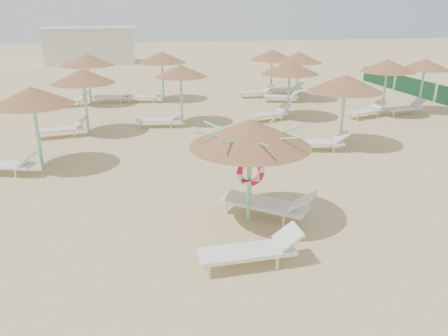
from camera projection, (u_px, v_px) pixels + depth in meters
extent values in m
plane|color=tan|center=(251.00, 224.00, 10.66)|extent=(120.00, 120.00, 0.00)
cylinder|color=#7EDAB5|center=(249.00, 180.00, 10.49)|extent=(0.11, 0.11, 2.15)
cone|color=#9A663D|center=(250.00, 133.00, 10.09)|extent=(2.87, 2.87, 0.65)
cylinder|color=#7EDAB5|center=(250.00, 143.00, 10.17)|extent=(0.20, 0.20, 0.12)
cylinder|color=#7EDAB5|center=(277.00, 133.00, 10.24)|extent=(1.30, 0.04, 0.33)
cylinder|color=#7EDAB5|center=(264.00, 129.00, 10.63)|extent=(0.95, 0.95, 0.33)
cylinder|color=#7EDAB5|center=(243.00, 128.00, 10.71)|extent=(0.04, 1.30, 0.33)
cylinder|color=#7EDAB5|center=(226.00, 131.00, 10.44)|extent=(0.95, 0.95, 0.33)
cylinder|color=#7EDAB5|center=(222.00, 137.00, 9.97)|extent=(1.30, 0.04, 0.33)
cylinder|color=#7EDAB5|center=(235.00, 142.00, 9.58)|extent=(0.95, 0.95, 0.33)
cylinder|color=#7EDAB5|center=(258.00, 143.00, 9.50)|extent=(0.04, 1.30, 0.33)
cylinder|color=#7EDAB5|center=(276.00, 139.00, 9.77)|extent=(0.95, 0.95, 0.33)
torus|color=red|center=(250.00, 173.00, 10.32)|extent=(0.69, 0.15, 0.69)
cylinder|color=silver|center=(209.00, 272.00, 8.47)|extent=(0.06, 0.06, 0.29)
cylinder|color=silver|center=(204.00, 258.00, 8.94)|extent=(0.06, 0.06, 0.29)
cylinder|color=silver|center=(277.00, 263.00, 8.77)|extent=(0.06, 0.06, 0.29)
cylinder|color=silver|center=(269.00, 250.00, 9.24)|extent=(0.06, 0.06, 0.29)
cube|color=silver|center=(247.00, 252.00, 8.82)|extent=(1.97, 0.67, 0.08)
cube|color=silver|center=(288.00, 236.00, 8.92)|extent=(0.51, 0.63, 0.38)
cylinder|color=silver|center=(226.00, 208.00, 11.12)|extent=(0.07, 0.07, 0.32)
cylinder|color=silver|center=(236.00, 200.00, 11.60)|extent=(0.07, 0.07, 0.32)
cylinder|color=silver|center=(283.00, 221.00, 10.46)|extent=(0.07, 0.07, 0.32)
cylinder|color=silver|center=(291.00, 212.00, 10.93)|extent=(0.07, 0.07, 0.32)
cube|color=silver|center=(264.00, 204.00, 10.90)|extent=(2.13, 1.93, 0.09)
cube|color=silver|center=(302.00, 201.00, 10.38)|extent=(0.86, 0.88, 0.42)
cylinder|color=#7EDAB5|center=(38.00, 134.00, 14.03)|extent=(0.11, 0.11, 2.30)
cone|color=#9A663D|center=(32.00, 96.00, 13.60)|extent=(2.55, 2.55, 0.57)
cylinder|color=#7EDAB5|center=(33.00, 103.00, 13.68)|extent=(0.20, 0.20, 0.12)
cylinder|color=silver|center=(15.00, 174.00, 13.50)|extent=(0.06, 0.06, 0.28)
cylinder|color=silver|center=(24.00, 168.00, 13.97)|extent=(0.06, 0.06, 0.28)
cube|color=silver|center=(2.00, 165.00, 13.73)|extent=(2.00, 1.20, 0.08)
cube|color=silver|center=(27.00, 159.00, 13.56)|extent=(0.65, 0.72, 0.36)
cylinder|color=#7EDAB5|center=(86.00, 106.00, 17.97)|extent=(0.11, 0.11, 2.30)
cone|color=#9A663D|center=(83.00, 76.00, 17.54)|extent=(2.55, 2.55, 0.57)
cylinder|color=#7EDAB5|center=(83.00, 82.00, 17.63)|extent=(0.20, 0.20, 0.12)
cylinder|color=silver|center=(39.00, 138.00, 17.25)|extent=(0.06, 0.06, 0.28)
cylinder|color=silver|center=(39.00, 134.00, 17.68)|extent=(0.06, 0.06, 0.28)
cylinder|color=silver|center=(74.00, 134.00, 17.70)|extent=(0.06, 0.06, 0.28)
cylinder|color=silver|center=(74.00, 131.00, 18.14)|extent=(0.06, 0.06, 0.28)
cube|color=silver|center=(59.00, 130.00, 17.67)|extent=(1.97, 0.91, 0.08)
cube|color=silver|center=(80.00, 122.00, 17.88)|extent=(0.57, 0.67, 0.36)
cylinder|color=#7EDAB5|center=(89.00, 83.00, 23.43)|extent=(0.11, 0.11, 2.30)
cone|color=#9A663D|center=(87.00, 60.00, 23.00)|extent=(2.77, 2.77, 0.62)
cylinder|color=#7EDAB5|center=(87.00, 64.00, 23.08)|extent=(0.20, 0.20, 0.12)
cylinder|color=silver|center=(54.00, 107.00, 22.65)|extent=(0.06, 0.06, 0.28)
cylinder|color=silver|center=(53.00, 105.00, 23.07)|extent=(0.06, 0.06, 0.28)
cylinder|color=silver|center=(81.00, 104.00, 23.22)|extent=(0.06, 0.06, 0.28)
cylinder|color=silver|center=(79.00, 102.00, 23.64)|extent=(0.06, 0.06, 0.28)
cube|color=silver|center=(69.00, 101.00, 23.13)|extent=(1.99, 1.07, 0.08)
cube|color=silver|center=(85.00, 95.00, 23.41)|extent=(0.62, 0.70, 0.36)
cylinder|color=silver|center=(96.00, 101.00, 24.07)|extent=(0.06, 0.06, 0.28)
cylinder|color=silver|center=(99.00, 99.00, 24.54)|extent=(0.06, 0.06, 0.28)
cylinder|color=silver|center=(121.00, 101.00, 24.02)|extent=(0.06, 0.06, 0.28)
cylinder|color=silver|center=(123.00, 99.00, 24.49)|extent=(0.06, 0.06, 0.28)
cube|color=silver|center=(112.00, 97.00, 24.21)|extent=(1.99, 1.07, 0.08)
cube|color=silver|center=(126.00, 93.00, 24.10)|extent=(0.62, 0.70, 0.36)
cylinder|color=#7EDAB5|center=(181.00, 98.00, 19.51)|extent=(0.11, 0.11, 2.30)
cone|color=#9A663D|center=(180.00, 71.00, 19.08)|extent=(2.31, 2.31, 0.52)
cylinder|color=#7EDAB5|center=(181.00, 76.00, 19.16)|extent=(0.20, 0.20, 0.12)
cylinder|color=silver|center=(139.00, 125.00, 19.02)|extent=(0.06, 0.06, 0.28)
cylinder|color=silver|center=(141.00, 123.00, 19.49)|extent=(0.06, 0.06, 0.28)
cylinder|color=silver|center=(170.00, 125.00, 19.05)|extent=(0.06, 0.06, 0.28)
cylinder|color=silver|center=(171.00, 122.00, 19.52)|extent=(0.06, 0.06, 0.28)
cube|color=silver|center=(158.00, 120.00, 19.21)|extent=(1.98, 0.96, 0.08)
cube|color=silver|center=(177.00, 114.00, 19.15)|extent=(0.59, 0.68, 0.36)
cylinder|color=#7EDAB5|center=(163.00, 80.00, 24.57)|extent=(0.11, 0.11, 2.30)
cone|color=#9A663D|center=(162.00, 57.00, 24.14)|extent=(2.69, 2.69, 0.60)
cylinder|color=#7EDAB5|center=(162.00, 62.00, 24.23)|extent=(0.20, 0.20, 0.12)
cylinder|color=silver|center=(129.00, 100.00, 24.13)|extent=(0.06, 0.06, 0.28)
cylinder|color=silver|center=(132.00, 99.00, 24.60)|extent=(0.06, 0.06, 0.28)
cylinder|color=silver|center=(154.00, 101.00, 24.08)|extent=(0.06, 0.06, 0.28)
cylinder|color=silver|center=(155.00, 99.00, 24.55)|extent=(0.06, 0.06, 0.28)
cube|color=silver|center=(144.00, 96.00, 24.27)|extent=(1.99, 1.08, 0.08)
cube|color=silver|center=(159.00, 92.00, 24.16)|extent=(0.62, 0.70, 0.36)
cylinder|color=#7EDAB5|center=(342.00, 116.00, 16.32)|extent=(0.11, 0.11, 2.30)
cone|color=#9A663D|center=(346.00, 83.00, 15.89)|extent=(2.69, 2.69, 0.61)
cylinder|color=#7EDAB5|center=(345.00, 90.00, 15.97)|extent=(0.20, 0.20, 0.12)
cylinder|color=silver|center=(296.00, 149.00, 15.87)|extent=(0.06, 0.06, 0.28)
cylinder|color=silver|center=(295.00, 145.00, 16.34)|extent=(0.06, 0.06, 0.28)
cylinder|color=silver|center=(334.00, 149.00, 15.83)|extent=(0.06, 0.06, 0.28)
cylinder|color=silver|center=(331.00, 145.00, 16.30)|extent=(0.06, 0.06, 0.28)
cube|color=silver|center=(318.00, 142.00, 16.02)|extent=(1.99, 1.06, 0.08)
cube|color=silver|center=(341.00, 136.00, 15.91)|extent=(0.62, 0.70, 0.36)
cylinder|color=#7EDAB5|center=(288.00, 94.00, 20.53)|extent=(0.11, 0.11, 2.30)
cone|color=#9A663D|center=(290.00, 67.00, 20.10)|extent=(2.70, 2.70, 0.61)
cylinder|color=#7EDAB5|center=(290.00, 72.00, 20.18)|extent=(0.20, 0.20, 0.12)
cylinder|color=silver|center=(256.00, 121.00, 19.74)|extent=(0.06, 0.06, 0.28)
cylinder|color=silver|center=(250.00, 119.00, 20.16)|extent=(0.06, 0.06, 0.28)
cylinder|color=silver|center=(281.00, 118.00, 20.32)|extent=(0.06, 0.06, 0.28)
cylinder|color=silver|center=(275.00, 116.00, 20.74)|extent=(0.06, 0.06, 0.28)
cube|color=silver|center=(268.00, 114.00, 20.23)|extent=(2.00, 1.08, 0.08)
cube|color=silver|center=(284.00, 107.00, 20.51)|extent=(0.62, 0.70, 0.36)
cylinder|color=#7EDAB5|center=(271.00, 76.00, 25.83)|extent=(0.11, 0.11, 2.30)
cone|color=#9A663D|center=(272.00, 55.00, 25.40)|extent=(2.66, 2.66, 0.60)
cylinder|color=#7EDAB5|center=(272.00, 59.00, 25.48)|extent=(0.20, 0.20, 0.12)
cylinder|color=silver|center=(242.00, 96.00, 25.24)|extent=(0.06, 0.06, 0.28)
cylinder|color=silver|center=(241.00, 95.00, 25.70)|extent=(0.06, 0.06, 0.28)
cylinder|color=silver|center=(265.00, 96.00, 25.45)|extent=(0.06, 0.06, 0.28)
cylinder|color=silver|center=(263.00, 94.00, 25.91)|extent=(0.06, 0.06, 0.28)
cube|color=silver|center=(255.00, 92.00, 25.53)|extent=(1.93, 0.71, 0.08)
cube|color=silver|center=(269.00, 88.00, 25.58)|extent=(0.51, 0.62, 0.36)
cylinder|color=silver|center=(276.00, 93.00, 26.25)|extent=(0.06, 0.06, 0.28)
cylinder|color=silver|center=(273.00, 92.00, 26.70)|extent=(0.06, 0.06, 0.28)
cylinder|color=silver|center=(296.00, 92.00, 26.58)|extent=(0.06, 0.06, 0.28)
cylinder|color=silver|center=(293.00, 90.00, 27.03)|extent=(0.06, 0.06, 0.28)
cube|color=silver|center=(286.00, 89.00, 26.61)|extent=(1.93, 0.71, 0.08)
cube|color=silver|center=(300.00, 84.00, 26.73)|extent=(0.51, 0.62, 0.36)
cylinder|color=#7EDAB5|center=(384.00, 91.00, 21.13)|extent=(0.11, 0.11, 2.30)
cone|color=#9A663D|center=(388.00, 65.00, 20.70)|extent=(2.62, 2.62, 0.59)
cylinder|color=#7EDAB5|center=(387.00, 71.00, 20.78)|extent=(0.20, 0.20, 0.12)
cylinder|color=silver|center=(358.00, 118.00, 20.31)|extent=(0.06, 0.06, 0.28)
cylinder|color=silver|center=(350.00, 116.00, 20.72)|extent=(0.06, 0.06, 0.28)
cylinder|color=silver|center=(378.00, 115.00, 20.95)|extent=(0.06, 0.06, 0.28)
cylinder|color=silver|center=(370.00, 113.00, 21.36)|extent=(0.06, 0.06, 0.28)
cube|color=silver|center=(366.00, 111.00, 20.83)|extent=(2.00, 1.18, 0.08)
cube|color=silver|center=(379.00, 104.00, 21.15)|extent=(0.65, 0.72, 0.36)
cylinder|color=#7EDAB5|center=(421.00, 89.00, 21.71)|extent=(0.11, 0.11, 2.30)
cone|color=#9A663D|center=(425.00, 64.00, 21.28)|extent=(2.33, 2.33, 0.52)
cylinder|color=#7EDAB5|center=(425.00, 69.00, 21.36)|extent=(0.20, 0.20, 0.12)
cylinder|color=silver|center=(394.00, 114.00, 21.00)|extent=(0.06, 0.06, 0.28)
cylinder|color=silver|center=(387.00, 112.00, 21.44)|extent=(0.06, 0.06, 0.28)
cylinder|color=silver|center=(416.00, 112.00, 21.42)|extent=(0.06, 0.06, 0.28)
cylinder|color=silver|center=(409.00, 110.00, 21.86)|extent=(0.06, 0.06, 0.28)
cube|color=silver|center=(404.00, 108.00, 21.41)|extent=(1.96, 0.86, 0.08)
cube|color=silver|center=(419.00, 102.00, 21.59)|extent=(0.56, 0.66, 0.36)
cylinder|color=#7EDAB5|center=(298.00, 80.00, 24.61)|extent=(0.11, 0.11, 2.30)
cone|color=#9A663D|center=(299.00, 57.00, 24.18)|extent=(2.57, 2.57, 0.58)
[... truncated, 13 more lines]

